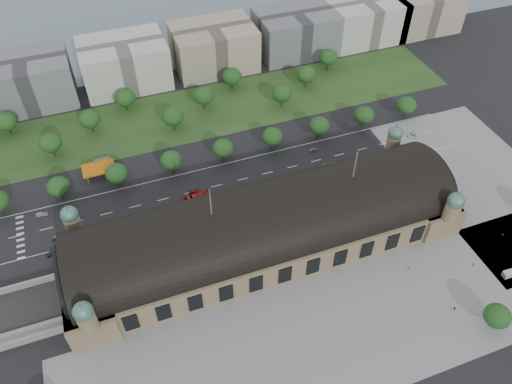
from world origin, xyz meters
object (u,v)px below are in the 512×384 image
object	(u,v)px
parked_car_1	(115,234)
pedestrian_4	(454,309)
parked_car_3	(159,230)
traffic_car_1	(42,214)
traffic_car_3	(195,192)
traffic_car_2	(72,222)
traffic_car_6	(412,135)
traffic_car_5	(314,150)
parked_car_6	(206,218)
pedestrian_0	(409,269)
parked_car_0	(52,253)
pedestrian_1	(473,265)
parked_car_2	(74,245)
bus_east	(324,169)
bus_mid	(294,182)
bus_west	(197,198)
petrol_station	(101,166)
parked_car_5	(154,227)
pedestrian_2	(503,235)
traffic_car_4	(245,185)
parked_car_4	(155,225)

from	to	relation	value
parked_car_1	pedestrian_4	bearing A→B (deg)	19.51
parked_car_3	traffic_car_1	bearing A→B (deg)	-141.70
traffic_car_3	pedestrian_4	size ratio (longest dim) A/B	2.97
traffic_car_2	traffic_car_6	world-z (taller)	traffic_car_2
traffic_car_5	parked_car_6	world-z (taller)	traffic_car_5
pedestrian_4	pedestrian_0	bearing A→B (deg)	-146.39
parked_car_0	pedestrian_1	distance (m)	160.79
pedestrian_4	traffic_car_3	bearing A→B (deg)	-124.03
parked_car_2	bus_east	distance (m)	110.41
parked_car_3	bus_mid	xyz separation A→B (m)	(61.46, 6.00, 1.16)
bus_east	pedestrian_4	world-z (taller)	bus_east
traffic_car_6	bus_mid	distance (m)	68.21
parked_car_2	bus_west	distance (m)	52.13
parked_car_1	traffic_car_3	bearing A→B (deg)	73.42
parked_car_6	petrol_station	bearing A→B (deg)	-176.88
traffic_car_3	pedestrian_1	world-z (taller)	pedestrian_1
parked_car_0	bus_west	size ratio (longest dim) A/B	0.33
parked_car_2	parked_car_3	size ratio (longest dim) A/B	1.51
parked_car_5	pedestrian_4	bearing A→B (deg)	21.19
traffic_car_1	pedestrian_4	size ratio (longest dim) A/B	2.69
petrol_station	traffic_car_5	size ratio (longest dim) A/B	3.51
traffic_car_1	parked_car_6	xyz separation A→B (m)	(63.05, -25.31, -0.11)
pedestrian_2	traffic_car_6	bearing A→B (deg)	-18.35
traffic_car_1	parked_car_1	world-z (taller)	traffic_car_1
traffic_car_6	parked_car_2	bearing A→B (deg)	-89.70
traffic_car_6	pedestrian_4	bearing A→B (deg)	-28.45
traffic_car_6	parked_car_6	distance (m)	110.87
traffic_car_5	parked_car_0	bearing A→B (deg)	96.55
petrol_station	traffic_car_4	world-z (taller)	petrol_station
traffic_car_5	parked_car_2	world-z (taller)	parked_car_2
bus_west	bus_mid	xyz separation A→B (m)	(42.89, -5.00, -0.07)
pedestrian_1	bus_east	bearing A→B (deg)	78.01
petrol_station	traffic_car_1	size ratio (longest dim) A/B	3.04
traffic_car_2	parked_car_4	distance (m)	33.90
traffic_car_3	parked_car_3	size ratio (longest dim) A/B	1.35
parked_car_0	parked_car_1	world-z (taller)	parked_car_0
parked_car_2	pedestrian_0	xyz separation A→B (m)	(116.40, -55.24, 0.11)
traffic_car_1	pedestrian_1	xyz separation A→B (m)	(151.25, -83.10, 0.08)
traffic_car_6	parked_car_5	world-z (taller)	parked_car_5
traffic_car_2	pedestrian_1	bearing A→B (deg)	65.02
traffic_car_5	pedestrian_4	bearing A→B (deg)	-177.15
parked_car_1	parked_car_5	bearing A→B (deg)	48.44
pedestrian_4	parked_car_1	bearing A→B (deg)	-108.05
traffic_car_3	parked_car_0	distance (m)	61.94
traffic_car_4	traffic_car_6	distance (m)	88.23
parked_car_2	bus_mid	bearing A→B (deg)	61.20
traffic_car_5	parked_car_0	distance (m)	122.25
bus_east	pedestrian_4	bearing A→B (deg)	-172.91
traffic_car_6	parked_car_4	xyz separation A→B (m)	(-129.81, -13.70, 0.01)
parked_car_1	bus_mid	world-z (taller)	bus_mid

